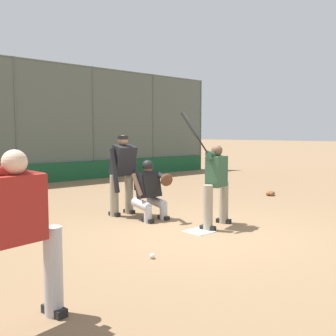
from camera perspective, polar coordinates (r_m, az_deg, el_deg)
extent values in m
plane|color=#846647|center=(7.01, 4.53, -9.20)|extent=(160.00, 160.00, 0.00)
cube|color=white|center=(7.00, 4.53, -9.16)|extent=(0.43, 0.43, 0.01)
cylinder|color=#515651|center=(19.02, 4.74, 6.21)|extent=(0.08, 0.08, 4.24)
cylinder|color=#515651|center=(17.01, -2.17, 6.37)|extent=(0.08, 0.08, 4.24)
cylinder|color=#515651|center=(15.31, -10.78, 6.43)|extent=(0.08, 0.08, 4.24)
cylinder|color=#515651|center=(14.04, -21.23, 6.32)|extent=(0.08, 0.08, 4.24)
cube|color=#515B51|center=(14.04, -21.23, 6.32)|extent=(17.67, 0.01, 4.24)
cylinder|color=#515651|center=(14.25, -21.50, 14.74)|extent=(17.67, 0.06, 0.06)
cube|color=#19512D|center=(14.01, -20.85, -0.98)|extent=(17.32, 0.18, 0.67)
cube|color=slate|center=(16.07, -23.02, -1.30)|extent=(12.37, 1.95, 0.12)
cube|color=slate|center=(15.54, -22.40, -0.89)|extent=(12.37, 0.55, 0.44)
cube|color=#B7BABC|center=(15.52, -22.43, 0.06)|extent=(12.37, 0.24, 0.08)
cube|color=slate|center=(16.04, -23.06, -0.17)|extent=(12.37, 0.55, 0.76)
cube|color=#B7BABC|center=(16.02, -23.11, 1.33)|extent=(12.37, 0.24, 0.08)
cylinder|color=gray|center=(7.64, 8.11, -4.92)|extent=(0.17, 0.17, 0.81)
cube|color=black|center=(7.71, 8.08, -7.61)|extent=(0.18, 0.30, 0.08)
cylinder|color=gray|center=(7.04, 5.82, -5.75)|extent=(0.17, 0.17, 0.81)
cube|color=black|center=(7.12, 5.80, -8.66)|extent=(0.18, 0.30, 0.08)
cube|color=#2D5138|center=(7.25, 7.07, -0.49)|extent=(0.49, 0.37, 0.56)
sphere|color=brown|center=(7.23, 7.10, 2.54)|extent=(0.21, 0.21, 0.21)
cylinder|color=#2D5138|center=(7.24, 6.89, 1.79)|extent=(0.58, 0.20, 0.21)
cylinder|color=#2D5138|center=(7.00, 5.95, 1.69)|extent=(0.15, 0.17, 0.16)
sphere|color=black|center=(7.00, 5.74, 2.18)|extent=(0.04, 0.04, 0.04)
cylinder|color=black|center=(6.98, 4.97, 3.42)|extent=(0.18, 0.16, 0.32)
cylinder|color=#28282D|center=(6.96, 3.12, 6.37)|extent=(0.29, 0.26, 0.45)
cylinder|color=#B7B7BC|center=(7.91, -0.65, -6.40)|extent=(0.15, 0.15, 0.31)
cylinder|color=#B7B7BC|center=(8.02, -1.61, -4.98)|extent=(0.19, 0.47, 0.24)
cube|color=black|center=(7.93, -0.65, -7.21)|extent=(0.11, 0.26, 0.08)
cylinder|color=#B7B7BC|center=(7.64, -2.94, -6.81)|extent=(0.15, 0.15, 0.31)
cylinder|color=#B7B7BC|center=(7.76, -3.90, -5.32)|extent=(0.19, 0.47, 0.24)
cube|color=black|center=(7.67, -2.94, -7.64)|extent=(0.11, 0.26, 0.08)
cube|color=black|center=(7.87, -2.95, -2.45)|extent=(0.45, 0.37, 0.55)
cube|color=black|center=(7.75, -2.25, -2.56)|extent=(0.40, 0.14, 0.46)
sphere|color=brown|center=(7.83, -2.97, 0.08)|extent=(0.21, 0.21, 0.21)
sphere|color=black|center=(7.82, -2.97, 0.34)|extent=(0.23, 0.23, 0.23)
cylinder|color=black|center=(7.77, -0.86, -1.27)|extent=(0.28, 0.54, 0.16)
ellipsoid|color=#56331E|center=(7.53, -0.19, -1.74)|extent=(0.30, 0.11, 0.24)
cylinder|color=brown|center=(7.69, -4.49, -2.44)|extent=(0.10, 0.31, 0.45)
cylinder|color=gray|center=(8.51, -5.68, -3.72)|extent=(0.18, 0.18, 0.86)
cube|color=black|center=(8.58, -5.66, -6.30)|extent=(0.13, 0.29, 0.08)
cylinder|color=gray|center=(8.27, -7.81, -3.99)|extent=(0.18, 0.18, 0.86)
cube|color=black|center=(8.34, -7.77, -6.65)|extent=(0.13, 0.29, 0.08)
cube|color=black|center=(8.26, -6.53, 1.15)|extent=(0.49, 0.43, 0.66)
sphere|color=#936B4C|center=(8.24, -6.56, 4.01)|extent=(0.22, 0.22, 0.22)
cylinder|color=black|center=(8.24, -6.56, 4.42)|extent=(0.23, 0.23, 0.08)
cylinder|color=black|center=(8.40, -4.81, -0.14)|extent=(0.14, 0.24, 0.92)
cylinder|color=black|center=(8.06, -7.74, -0.38)|extent=(0.16, 0.25, 0.92)
cylinder|color=#B7B7BC|center=(3.98, -16.31, -14.17)|extent=(0.18, 0.18, 0.85)
cube|color=black|center=(4.12, -16.17, -19.26)|extent=(0.16, 0.29, 0.08)
cube|color=maroon|center=(3.63, -21.19, -5.53)|extent=(0.50, 0.34, 0.59)
sphere|color=beige|center=(3.58, -21.39, 0.80)|extent=(0.22, 0.22, 0.22)
cylinder|color=maroon|center=(3.61, -21.61, -0.76)|extent=(0.60, 0.15, 0.22)
sphere|color=black|center=(13.32, 0.38, -2.25)|extent=(0.04, 0.04, 0.04)
cylinder|color=black|center=(13.43, -0.26, -2.19)|extent=(0.11, 0.37, 0.03)
cylinder|color=#28282D|center=(13.69, -1.75, -2.05)|extent=(0.18, 0.51, 0.07)
sphere|color=black|center=(10.38, -19.59, -4.62)|extent=(0.04, 0.04, 0.04)
cylinder|color=black|center=(10.43, -20.46, -4.60)|extent=(0.28, 0.23, 0.03)
cylinder|color=tan|center=(10.56, -22.52, -4.55)|extent=(0.40, 0.34, 0.07)
ellipsoid|color=brown|center=(11.33, 14.64, -3.56)|extent=(0.33, 0.21, 0.12)
ellipsoid|color=brown|center=(11.20, 14.80, -3.70)|extent=(0.12, 0.09, 0.10)
sphere|color=white|center=(5.55, -2.29, -12.64)|extent=(0.07, 0.07, 0.07)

